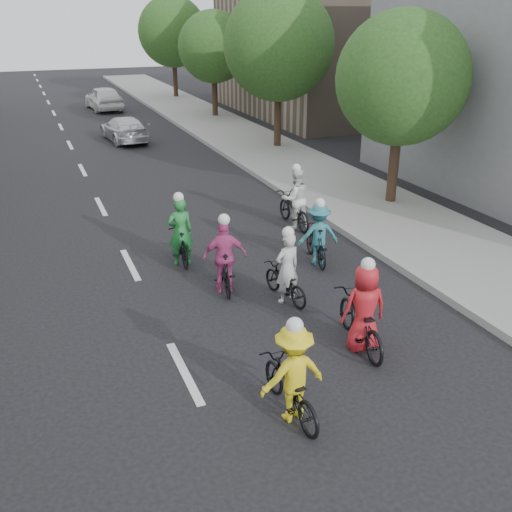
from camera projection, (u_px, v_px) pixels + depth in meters
ground at (185, 373)px, 9.99m from camera, size 120.00×120.00×0.00m
sidewalk_right at (319, 179)px, 21.25m from camera, size 4.00×80.00×0.15m
curb_right at (271, 184)px, 20.56m from camera, size 0.18×80.00×0.18m
bldg_se at (330, 44)px, 34.38m from camera, size 10.00×14.00×8.00m
tree_r_0 at (402, 79)px, 17.10m from camera, size 4.00×4.00×5.97m
tree_r_1 at (279, 44)px, 24.53m from camera, size 4.80×4.80×6.93m
tree_r_2 at (213, 47)px, 32.40m from camera, size 4.00×4.00×5.97m
tree_r_3 at (173, 32)px, 39.84m from camera, size 4.80×4.80×6.93m
cyclist_0 at (286, 277)px, 12.29m from camera, size 0.77×1.61×1.73m
cyclist_1 at (294, 205)px, 16.51m from camera, size 0.85×1.88×1.90m
cyclist_2 at (180, 239)px, 14.09m from camera, size 0.64×1.48×1.87m
cyclist_3 at (317, 238)px, 14.10m from camera, size 1.10×1.69×1.71m
cyclist_4 at (292, 381)px, 8.68m from camera, size 1.07×1.76×1.77m
cyclist_5 at (224, 263)px, 12.70m from camera, size 1.04×1.65×1.84m
cyclist_6 at (362, 317)px, 10.51m from camera, size 0.98×2.05×1.85m
follow_car_lead at (124, 129)px, 27.65m from camera, size 1.99×4.16×1.17m
follow_car_trail at (104, 98)px, 36.38m from camera, size 2.15×4.52×1.49m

